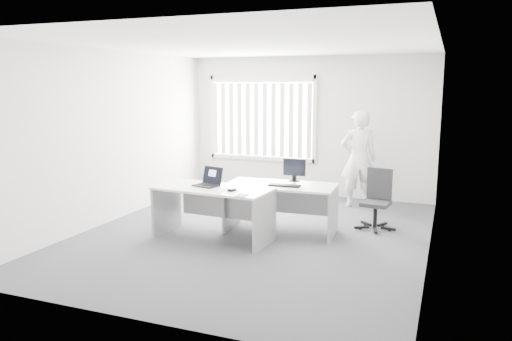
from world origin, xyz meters
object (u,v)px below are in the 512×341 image
at_px(laptop, 206,177).
at_px(monitor, 294,170).
at_px(desk_far, 281,198).
at_px(office_chair, 376,210).
at_px(desk_near, 213,202).
at_px(person, 359,159).

bearing_deg(laptop, monitor, 55.18).
xyz_separation_m(desk_far, monitor, (0.12, 0.30, 0.39)).
xyz_separation_m(desk_far, office_chair, (1.33, 0.75, -0.25)).
bearing_deg(desk_near, laptop, 167.57).
xyz_separation_m(desk_near, person, (1.61, 2.77, 0.34)).
distance_m(desk_far, person, 2.28).
bearing_deg(desk_near, desk_far, 43.32).
height_order(office_chair, person, person).
relative_size(person, laptop, 5.12).
relative_size(office_chair, person, 0.53).
relative_size(laptop, monitor, 0.98).
height_order(desk_near, person, person).
height_order(office_chair, monitor, monitor).
relative_size(office_chair, monitor, 2.65).
relative_size(desk_near, laptop, 4.97).
height_order(desk_far, office_chair, office_chair).
height_order(desk_far, monitor, monitor).
bearing_deg(desk_near, person, 63.66).
bearing_deg(laptop, person, 71.32).
height_order(person, laptop, person).
distance_m(person, laptop, 3.24).
distance_m(office_chair, person, 1.57).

